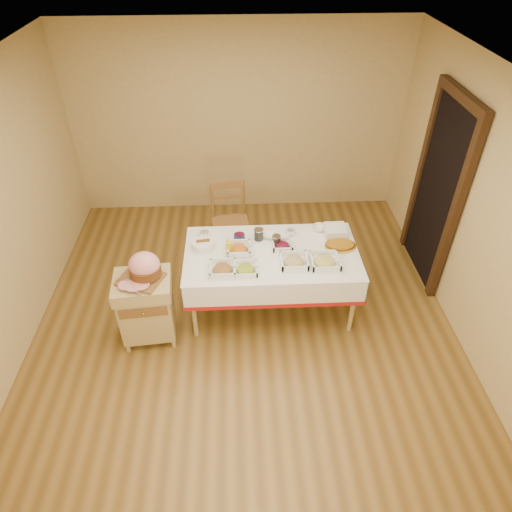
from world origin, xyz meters
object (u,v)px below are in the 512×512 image
(dining_chair, at_px, (230,221))
(preserve_jar_right, at_px, (276,241))
(preserve_jar_left, at_px, (259,235))
(brass_platter, at_px, (340,246))
(ham_on_board, at_px, (144,268))
(butcher_cart, at_px, (146,305))
(dining_table, at_px, (271,264))
(plate_stack, at_px, (335,231))
(mustard_bottle, at_px, (228,248))
(bread_basket, at_px, (203,245))

(dining_chair, distance_m, preserve_jar_right, 1.02)
(preserve_jar_left, distance_m, brass_platter, 0.87)
(ham_on_board, relative_size, brass_platter, 1.28)
(preserve_jar_right, bearing_deg, brass_platter, -6.01)
(butcher_cart, relative_size, ham_on_board, 1.84)
(ham_on_board, distance_m, preserve_jar_right, 1.40)
(butcher_cart, bearing_deg, dining_table, 17.30)
(dining_chair, bearing_deg, ham_on_board, -121.19)
(dining_chair, relative_size, preserve_jar_right, 8.51)
(dining_table, relative_size, plate_stack, 8.03)
(butcher_cart, bearing_deg, plate_stack, 18.56)
(butcher_cart, relative_size, mustard_bottle, 4.12)
(ham_on_board, xyz_separation_m, brass_platter, (1.98, 0.43, -0.12))
(ham_on_board, distance_m, brass_platter, 2.03)
(ham_on_board, bearing_deg, dining_table, 16.44)
(dining_chair, xyz_separation_m, brass_platter, (1.17, -0.91, 0.27))
(butcher_cart, xyz_separation_m, dining_chair, (0.85, 1.37, 0.07))
(dining_table, height_order, bread_basket, bread_basket)
(dining_chair, bearing_deg, dining_table, -65.70)
(dining_chair, xyz_separation_m, mustard_bottle, (-0.01, -0.98, 0.33))
(ham_on_board, bearing_deg, preserve_jar_left, 28.34)
(bread_basket, height_order, brass_platter, bread_basket)
(dining_table, relative_size, mustard_bottle, 9.58)
(mustard_bottle, height_order, plate_stack, mustard_bottle)
(ham_on_board, bearing_deg, bread_basket, 41.60)
(mustard_bottle, bearing_deg, brass_platter, 3.19)
(butcher_cart, bearing_deg, preserve_jar_left, 28.74)
(dining_chair, distance_m, brass_platter, 1.51)
(dining_chair, distance_m, ham_on_board, 1.61)
(preserve_jar_left, bearing_deg, mustard_bottle, -142.87)
(plate_stack, bearing_deg, dining_chair, 148.69)
(butcher_cart, height_order, bread_basket, bread_basket)
(preserve_jar_left, xyz_separation_m, preserve_jar_right, (0.18, -0.11, -0.01))
(preserve_jar_left, bearing_deg, butcher_cart, -151.26)
(butcher_cart, xyz_separation_m, brass_platter, (2.02, 0.46, 0.34))
(bread_basket, bearing_deg, brass_platter, -1.90)
(preserve_jar_left, relative_size, brass_platter, 0.40)
(dining_table, bearing_deg, mustard_bottle, -179.10)
(butcher_cart, relative_size, bread_basket, 3.33)
(brass_platter, bearing_deg, preserve_jar_left, 168.13)
(butcher_cart, height_order, brass_platter, brass_platter)
(preserve_jar_left, bearing_deg, dining_chair, 113.27)
(butcher_cart, height_order, plate_stack, plate_stack)
(bread_basket, bearing_deg, preserve_jar_left, 12.59)
(bread_basket, bearing_deg, mustard_bottle, -23.09)
(dining_chair, xyz_separation_m, plate_stack, (1.15, -0.70, 0.30))
(plate_stack, bearing_deg, brass_platter, -84.71)
(bread_basket, relative_size, brass_platter, 0.71)
(dining_table, relative_size, dining_chair, 1.82)
(plate_stack, xyz_separation_m, brass_platter, (0.02, -0.21, -0.04))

